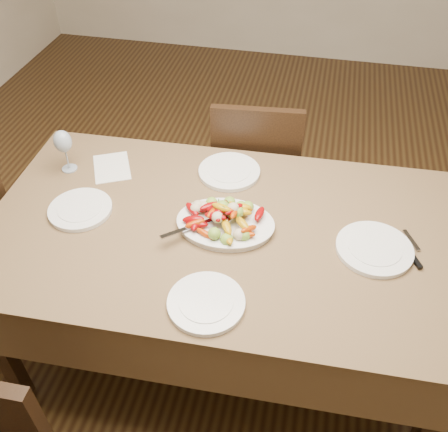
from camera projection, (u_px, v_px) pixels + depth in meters
name	position (u px, v px, depth m)	size (l,w,h in m)	color
floor	(248.00, 304.00, 2.58)	(6.00, 6.00, 0.00)	#392511
dining_table	(224.00, 291.00, 2.15)	(1.84, 1.04, 0.76)	brown
chair_far	(256.00, 170.00, 2.64)	(0.42, 0.42, 0.95)	black
serving_platter	(225.00, 225.00, 1.89)	(0.36, 0.27, 0.02)	white
roasted_vegetables	(225.00, 214.00, 1.86)	(0.30, 0.20, 0.09)	#7C0406
serving_spoon	(206.00, 222.00, 1.85)	(0.28, 0.06, 0.03)	#9EA0A8
plate_left	(80.00, 210.00, 1.96)	(0.25, 0.25, 0.02)	white
plate_right	(374.00, 249.00, 1.80)	(0.28, 0.28, 0.02)	white
plate_far	(229.00, 172.00, 2.14)	(0.26, 0.26, 0.02)	white
plate_near	(206.00, 303.00, 1.62)	(0.26, 0.26, 0.02)	white
wine_glass	(65.00, 150.00, 2.10)	(0.08, 0.08, 0.20)	#8C99A5
menu_card	(112.00, 167.00, 2.18)	(0.15, 0.21, 0.00)	silver
table_knife	(413.00, 251.00, 1.80)	(0.02, 0.20, 0.01)	#9EA0A8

